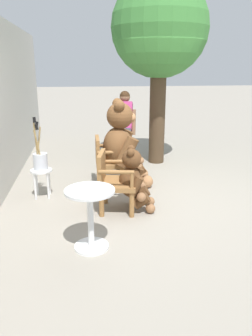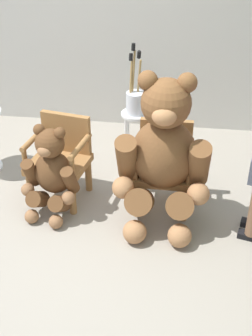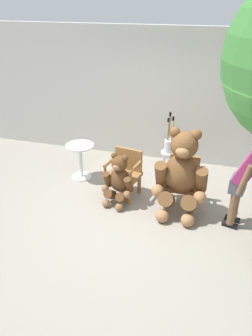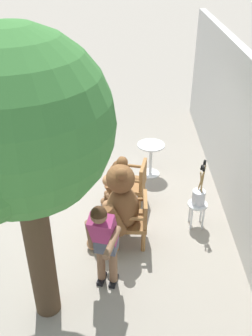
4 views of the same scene
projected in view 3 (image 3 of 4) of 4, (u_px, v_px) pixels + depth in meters
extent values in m
plane|color=gray|center=(143.00, 218.00, 5.49)|extent=(60.00, 60.00, 0.00)
cube|color=beige|center=(171.00, 97.00, 6.86)|extent=(10.00, 0.16, 2.80)
cube|color=olive|center=(123.00, 176.00, 5.92)|extent=(0.65, 0.62, 0.07)
cylinder|color=olive|center=(107.00, 189.00, 5.95)|extent=(0.07, 0.07, 0.37)
cylinder|color=olive|center=(129.00, 195.00, 5.77)|extent=(0.07, 0.07, 0.37)
cylinder|color=olive|center=(117.00, 179.00, 6.28)|extent=(0.07, 0.07, 0.37)
cylinder|color=olive|center=(139.00, 184.00, 6.10)|extent=(0.07, 0.07, 0.37)
cube|color=olive|center=(129.00, 159.00, 5.99)|extent=(0.52, 0.16, 0.42)
cylinder|color=olive|center=(111.00, 161.00, 5.90)|extent=(0.14, 0.48, 0.06)
cylinder|color=olive|center=(105.00, 171.00, 5.79)|extent=(0.05, 0.05, 0.22)
cylinder|color=olive|center=(136.00, 167.00, 5.70)|extent=(0.14, 0.48, 0.06)
cylinder|color=olive|center=(130.00, 178.00, 5.59)|extent=(0.05, 0.05, 0.22)
cube|color=olive|center=(181.00, 185.00, 5.67)|extent=(0.57, 0.53, 0.07)
cylinder|color=olive|center=(165.00, 199.00, 5.65)|extent=(0.07, 0.07, 0.37)
cylinder|color=olive|center=(192.00, 204.00, 5.53)|extent=(0.07, 0.07, 0.37)
cylinder|color=olive|center=(170.00, 187.00, 6.01)|extent=(0.07, 0.07, 0.37)
cylinder|color=olive|center=(195.00, 191.00, 5.89)|extent=(0.07, 0.07, 0.37)
cube|color=olive|center=(185.00, 166.00, 5.74)|extent=(0.52, 0.07, 0.42)
cylinder|color=olive|center=(168.00, 170.00, 5.61)|extent=(0.06, 0.48, 0.06)
cylinder|color=olive|center=(165.00, 181.00, 5.49)|extent=(0.05, 0.05, 0.22)
cylinder|color=olive|center=(198.00, 174.00, 5.48)|extent=(0.06, 0.48, 0.06)
cylinder|color=olive|center=(196.00, 186.00, 5.36)|extent=(0.05, 0.05, 0.22)
ellipsoid|color=brown|center=(182.00, 174.00, 5.44)|extent=(0.62, 0.52, 0.70)
sphere|color=brown|center=(184.00, 145.00, 5.15)|extent=(0.44, 0.44, 0.44)
ellipsoid|color=#A47148|center=(182.00, 152.00, 5.01)|extent=(0.21, 0.17, 0.16)
sphere|color=black|center=(182.00, 151.00, 5.00)|extent=(0.07, 0.07, 0.07)
sphere|color=brown|center=(175.00, 132.00, 5.12)|extent=(0.18, 0.18, 0.18)
sphere|color=brown|center=(196.00, 135.00, 5.04)|extent=(0.18, 0.18, 0.18)
cylinder|color=brown|center=(161.00, 175.00, 5.42)|extent=(0.21, 0.39, 0.53)
sphere|color=#A47148|center=(158.00, 191.00, 5.42)|extent=(0.21, 0.21, 0.21)
cylinder|color=brown|center=(201.00, 180.00, 5.25)|extent=(0.21, 0.39, 0.53)
sphere|color=#A47148|center=(200.00, 197.00, 5.24)|extent=(0.21, 0.21, 0.21)
cylinder|color=brown|center=(166.00, 200.00, 5.45)|extent=(0.26, 0.44, 0.41)
sphere|color=#A47148|center=(162.00, 216.00, 5.36)|extent=(0.22, 0.22, 0.22)
cylinder|color=brown|center=(189.00, 203.00, 5.35)|extent=(0.26, 0.44, 0.41)
sphere|color=#A47148|center=(188.00, 220.00, 5.26)|extent=(0.22, 0.22, 0.22)
ellipsoid|color=brown|center=(120.00, 180.00, 5.76)|extent=(0.44, 0.39, 0.44)
sphere|color=brown|center=(119.00, 163.00, 5.58)|extent=(0.28, 0.28, 0.28)
ellipsoid|color=#8C603D|center=(116.00, 167.00, 5.50)|extent=(0.15, 0.13, 0.10)
sphere|color=black|center=(116.00, 167.00, 5.50)|extent=(0.04, 0.04, 0.04)
sphere|color=brown|center=(114.00, 156.00, 5.58)|extent=(0.11, 0.11, 0.11)
sphere|color=brown|center=(125.00, 158.00, 5.50)|extent=(0.11, 0.11, 0.11)
cylinder|color=brown|center=(108.00, 179.00, 5.78)|extent=(0.17, 0.26, 0.33)
sphere|color=#8C603D|center=(105.00, 189.00, 5.79)|extent=(0.13, 0.13, 0.13)
cylinder|color=brown|center=(129.00, 185.00, 5.62)|extent=(0.17, 0.26, 0.33)
sphere|color=#8C603D|center=(127.00, 195.00, 5.62)|extent=(0.13, 0.13, 0.13)
cylinder|color=brown|center=(110.00, 194.00, 5.79)|extent=(0.21, 0.30, 0.26)
sphere|color=#8C603D|center=(106.00, 203.00, 5.75)|extent=(0.14, 0.14, 0.14)
cylinder|color=brown|center=(122.00, 198.00, 5.70)|extent=(0.21, 0.30, 0.26)
sphere|color=#8C603D|center=(119.00, 207.00, 5.65)|extent=(0.14, 0.14, 0.14)
cube|color=black|center=(230.00, 225.00, 5.28)|extent=(0.25, 0.14, 0.06)
cylinder|color=brown|center=(234.00, 202.00, 5.07)|extent=(0.12, 0.12, 0.82)
cube|color=black|center=(232.00, 219.00, 5.42)|extent=(0.25, 0.14, 0.06)
cylinder|color=brown|center=(237.00, 197.00, 5.21)|extent=(0.12, 0.12, 0.82)
cube|color=#4C5160|center=(238.00, 184.00, 5.01)|extent=(0.28, 0.34, 0.24)
cube|color=#9E2D66|center=(249.00, 167.00, 4.82)|extent=(0.46, 0.40, 0.58)
cylinder|color=brown|center=(245.00, 180.00, 4.73)|extent=(0.20, 0.12, 0.51)
cylinder|color=silver|center=(169.00, 152.00, 6.71)|extent=(0.34, 0.34, 0.03)
cylinder|color=silver|center=(174.00, 161.00, 6.88)|extent=(0.04, 0.04, 0.43)
cylinder|color=silver|center=(165.00, 160.00, 6.93)|extent=(0.04, 0.04, 0.43)
cylinder|color=silver|center=(172.00, 165.00, 6.71)|extent=(0.04, 0.04, 0.43)
cylinder|color=silver|center=(163.00, 164.00, 6.76)|extent=(0.04, 0.04, 0.43)
cylinder|color=silver|center=(170.00, 146.00, 6.64)|extent=(0.22, 0.22, 0.26)
cylinder|color=#997A47|center=(169.00, 132.00, 6.55)|extent=(0.05, 0.05, 0.67)
cylinder|color=black|center=(170.00, 114.00, 6.37)|extent=(0.05, 0.05, 0.08)
cylinder|color=#997A47|center=(168.00, 135.00, 6.56)|extent=(0.04, 0.11, 0.56)
cylinder|color=black|center=(169.00, 120.00, 6.40)|extent=(0.05, 0.06, 0.09)
cylinder|color=#997A47|center=(172.00, 135.00, 6.54)|extent=(0.07, 0.11, 0.59)
cylinder|color=black|center=(173.00, 119.00, 6.38)|extent=(0.05, 0.06, 0.09)
cylinder|color=silver|center=(80.00, 146.00, 6.38)|extent=(0.56, 0.56, 0.03)
cylinder|color=silver|center=(81.00, 162.00, 6.55)|extent=(0.07, 0.07, 0.69)
cylinder|color=silver|center=(82.00, 176.00, 6.71)|extent=(0.40, 0.40, 0.03)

